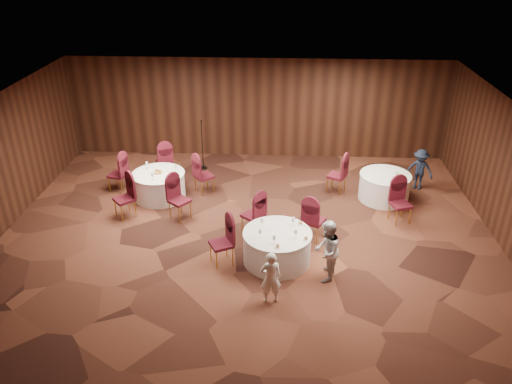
{
  "coord_description": "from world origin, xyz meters",
  "views": [
    {
      "loc": [
        0.74,
        -10.31,
        6.58
      ],
      "look_at": [
        0.2,
        0.2,
        1.1
      ],
      "focal_mm": 35.0,
      "sensor_mm": 36.0,
      "label": 1
    }
  ],
  "objects_px": {
    "mic_stand": "(203,155)",
    "woman_a": "(271,278)",
    "table_right": "(384,187)",
    "table_left": "(159,185)",
    "woman_b": "(327,251)",
    "man_c": "(420,169)",
    "table_main": "(277,247)"
  },
  "relations": [
    {
      "from": "woman_b",
      "to": "man_c",
      "type": "xyz_separation_m",
      "value": [
        2.97,
        4.39,
        -0.09
      ]
    },
    {
      "from": "table_right",
      "to": "woman_a",
      "type": "relative_size",
      "value": 1.19
    },
    {
      "from": "table_left",
      "to": "woman_a",
      "type": "bearing_deg",
      "value": -53.34
    },
    {
      "from": "table_right",
      "to": "mic_stand",
      "type": "bearing_deg",
      "value": 161.62
    },
    {
      "from": "table_right",
      "to": "woman_a",
      "type": "xyz_separation_m",
      "value": [
        -3.02,
        -4.52,
        0.21
      ]
    },
    {
      "from": "mic_stand",
      "to": "woman_a",
      "type": "bearing_deg",
      "value": -70.15
    },
    {
      "from": "mic_stand",
      "to": "woman_a",
      "type": "height_order",
      "value": "mic_stand"
    },
    {
      "from": "woman_a",
      "to": "man_c",
      "type": "height_order",
      "value": "man_c"
    },
    {
      "from": "woman_a",
      "to": "woman_b",
      "type": "bearing_deg",
      "value": -156.2
    },
    {
      "from": "table_left",
      "to": "table_main",
      "type": "bearing_deg",
      "value": -41.21
    },
    {
      "from": "table_right",
      "to": "table_main",
      "type": "bearing_deg",
      "value": -132.97
    },
    {
      "from": "table_right",
      "to": "woman_a",
      "type": "distance_m",
      "value": 5.44
    },
    {
      "from": "mic_stand",
      "to": "man_c",
      "type": "bearing_deg",
      "value": -9.49
    },
    {
      "from": "table_left",
      "to": "mic_stand",
      "type": "bearing_deg",
      "value": 64.97
    },
    {
      "from": "man_c",
      "to": "woman_a",
      "type": "bearing_deg",
      "value": -100.59
    },
    {
      "from": "woman_b",
      "to": "woman_a",
      "type": "bearing_deg",
      "value": -42.13
    },
    {
      "from": "table_left",
      "to": "mic_stand",
      "type": "distance_m",
      "value": 2.19
    },
    {
      "from": "mic_stand",
      "to": "woman_b",
      "type": "bearing_deg",
      "value": -58.0
    },
    {
      "from": "table_left",
      "to": "woman_b",
      "type": "relative_size",
      "value": 1.04
    },
    {
      "from": "table_main",
      "to": "woman_b",
      "type": "xyz_separation_m",
      "value": [
        1.04,
        -0.58,
        0.32
      ]
    },
    {
      "from": "mic_stand",
      "to": "woman_b",
      "type": "distance_m",
      "value": 6.44
    },
    {
      "from": "woman_a",
      "to": "woman_b",
      "type": "relative_size",
      "value": 0.84
    },
    {
      "from": "woman_a",
      "to": "woman_b",
      "type": "distance_m",
      "value": 1.41
    },
    {
      "from": "man_c",
      "to": "table_left",
      "type": "bearing_deg",
      "value": -145.11
    },
    {
      "from": "mic_stand",
      "to": "table_left",
      "type": "bearing_deg",
      "value": -115.03
    },
    {
      "from": "table_left",
      "to": "woman_a",
      "type": "height_order",
      "value": "woman_a"
    },
    {
      "from": "table_main",
      "to": "table_right",
      "type": "height_order",
      "value": "same"
    },
    {
      "from": "woman_a",
      "to": "table_left",
      "type": "bearing_deg",
      "value": -64.9
    },
    {
      "from": "table_right",
      "to": "mic_stand",
      "type": "xyz_separation_m",
      "value": [
        -5.28,
        1.76,
        0.08
      ]
    },
    {
      "from": "table_right",
      "to": "mic_stand",
      "type": "height_order",
      "value": "mic_stand"
    },
    {
      "from": "mic_stand",
      "to": "man_c",
      "type": "distance_m",
      "value": 6.47
    },
    {
      "from": "woman_a",
      "to": "man_c",
      "type": "distance_m",
      "value": 6.63
    }
  ]
}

